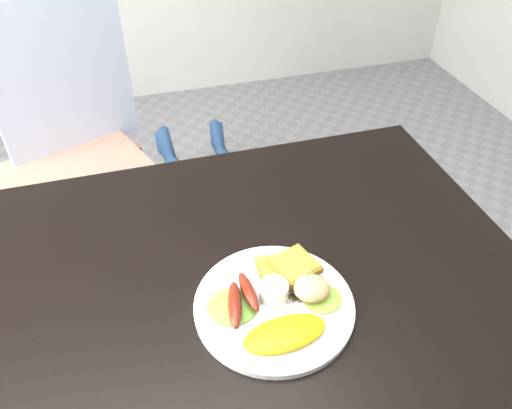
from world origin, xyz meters
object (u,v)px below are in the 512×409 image
at_px(dining_chair, 81,182).
at_px(person, 235,109).
at_px(plate, 274,305).
at_px(dining_table, 228,277).

xyz_separation_m(dining_chair, person, (0.52, -0.11, 0.26)).
bearing_deg(person, plate, 75.11).
height_order(person, plate, person).
relative_size(person, plate, 4.80).
height_order(dining_chair, person, person).
bearing_deg(plate, dining_table, 117.90).
bearing_deg(plate, dining_chair, 113.37).
distance_m(dining_chair, person, 0.59).
bearing_deg(person, dining_chair, -17.42).
distance_m(dining_table, dining_chair, 0.91).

